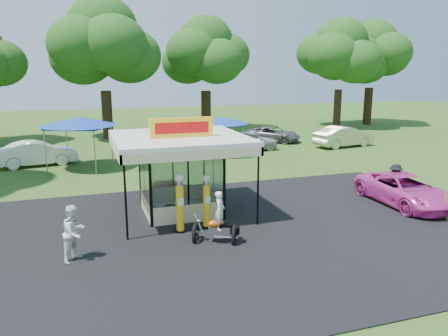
{
  "coord_description": "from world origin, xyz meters",
  "views": [
    {
      "loc": [
        -5.88,
        -12.81,
        6.07
      ],
      "look_at": [
        -0.34,
        4.0,
        2.08
      ],
      "focal_mm": 35.0,
      "sensor_mm": 36.0,
      "label": 1
    }
  ],
  "objects_px": {
    "bg_car_c": "(248,141)",
    "bg_car_e": "(344,136)",
    "bg_car_a": "(37,153)",
    "bg_car_d": "(273,134)",
    "kiosk_car": "(171,189)",
    "gas_pump_left": "(180,205)",
    "spectator_east_a": "(395,182)",
    "pink_sedan": "(405,190)",
    "spectator_west": "(74,233)",
    "bg_car_b": "(146,144)",
    "tent_west": "(78,122)",
    "motorcycle": "(218,222)",
    "gas_pump_right": "(207,203)",
    "gas_station_kiosk": "(180,173)",
    "tent_east": "(220,121)"
  },
  "relations": [
    {
      "from": "motorcycle",
      "to": "bg_car_d",
      "type": "height_order",
      "value": "motorcycle"
    },
    {
      "from": "gas_pump_right",
      "to": "tent_east",
      "type": "xyz_separation_m",
      "value": [
        5.12,
        14.2,
        1.48
      ]
    },
    {
      "from": "bg_car_b",
      "to": "gas_pump_right",
      "type": "bearing_deg",
      "value": -176.37
    },
    {
      "from": "gas_station_kiosk",
      "to": "spectator_west",
      "type": "height_order",
      "value": "gas_station_kiosk"
    },
    {
      "from": "bg_car_c",
      "to": "bg_car_e",
      "type": "relative_size",
      "value": 0.9
    },
    {
      "from": "spectator_east_a",
      "to": "bg_car_a",
      "type": "height_order",
      "value": "spectator_east_a"
    },
    {
      "from": "bg_car_b",
      "to": "tent_west",
      "type": "bearing_deg",
      "value": 134.58
    },
    {
      "from": "gas_pump_left",
      "to": "tent_west",
      "type": "bearing_deg",
      "value": 105.05
    },
    {
      "from": "spectator_west",
      "to": "tent_east",
      "type": "height_order",
      "value": "tent_east"
    },
    {
      "from": "spectator_west",
      "to": "bg_car_d",
      "type": "xyz_separation_m",
      "value": [
        16.11,
        20.0,
        -0.28
      ]
    },
    {
      "from": "bg_car_b",
      "to": "bg_car_e",
      "type": "height_order",
      "value": "bg_car_e"
    },
    {
      "from": "bg_car_b",
      "to": "tent_west",
      "type": "relative_size",
      "value": 0.98
    },
    {
      "from": "motorcycle",
      "to": "spectator_west",
      "type": "bearing_deg",
      "value": -155.87
    },
    {
      "from": "gas_station_kiosk",
      "to": "bg_car_a",
      "type": "relative_size",
      "value": 1.11
    },
    {
      "from": "kiosk_car",
      "to": "bg_car_c",
      "type": "bearing_deg",
      "value": -37.37
    },
    {
      "from": "bg_car_d",
      "to": "tent_west",
      "type": "height_order",
      "value": "tent_west"
    },
    {
      "from": "pink_sedan",
      "to": "bg_car_b",
      "type": "distance_m",
      "value": 19.14
    },
    {
      "from": "gas_pump_right",
      "to": "bg_car_e",
      "type": "relative_size",
      "value": 0.42
    },
    {
      "from": "spectator_west",
      "to": "bg_car_d",
      "type": "bearing_deg",
      "value": 0.28
    },
    {
      "from": "gas_pump_left",
      "to": "kiosk_car",
      "type": "xyz_separation_m",
      "value": [
        0.54,
        4.56,
        -0.62
      ]
    },
    {
      "from": "kiosk_car",
      "to": "bg_car_d",
      "type": "relative_size",
      "value": 0.6
    },
    {
      "from": "gas_pump_left",
      "to": "bg_car_e",
      "type": "relative_size",
      "value": 0.45
    },
    {
      "from": "spectator_east_a",
      "to": "bg_car_a",
      "type": "distance_m",
      "value": 21.59
    },
    {
      "from": "gas_pump_left",
      "to": "tent_west",
      "type": "relative_size",
      "value": 0.49
    },
    {
      "from": "gas_pump_left",
      "to": "motorcycle",
      "type": "height_order",
      "value": "gas_pump_left"
    },
    {
      "from": "spectator_west",
      "to": "bg_car_e",
      "type": "bearing_deg",
      "value": -12.95
    },
    {
      "from": "spectator_east_a",
      "to": "bg_car_e",
      "type": "relative_size",
      "value": 0.34
    },
    {
      "from": "pink_sedan",
      "to": "spectator_west",
      "type": "distance_m",
      "value": 14.41
    },
    {
      "from": "bg_car_a",
      "to": "bg_car_d",
      "type": "distance_m",
      "value": 18.92
    },
    {
      "from": "gas_pump_right",
      "to": "bg_car_b",
      "type": "distance_m",
      "value": 16.75
    },
    {
      "from": "bg_car_e",
      "to": "tent_east",
      "type": "bearing_deg",
      "value": 81.4
    },
    {
      "from": "bg_car_d",
      "to": "tent_west",
      "type": "bearing_deg",
      "value": 152.94
    },
    {
      "from": "pink_sedan",
      "to": "motorcycle",
      "type": "bearing_deg",
      "value": -169.09
    },
    {
      "from": "bg_car_e",
      "to": "pink_sedan",
      "type": "bearing_deg",
      "value": 146.84
    },
    {
      "from": "spectator_east_a",
      "to": "bg_car_c",
      "type": "bearing_deg",
      "value": -104.88
    },
    {
      "from": "gas_pump_left",
      "to": "bg_car_e",
      "type": "distance_m",
      "value": 22.2
    },
    {
      "from": "spectator_west",
      "to": "motorcycle",
      "type": "bearing_deg",
      "value": -51.68
    },
    {
      "from": "bg_car_a",
      "to": "tent_west",
      "type": "distance_m",
      "value": 3.82
    },
    {
      "from": "gas_pump_right",
      "to": "bg_car_e",
      "type": "xyz_separation_m",
      "value": [
        15.62,
        14.44,
        -0.19
      ]
    },
    {
      "from": "gas_station_kiosk",
      "to": "spectator_east_a",
      "type": "bearing_deg",
      "value": -7.21
    },
    {
      "from": "bg_car_d",
      "to": "kiosk_car",
      "type": "bearing_deg",
      "value": -176.88
    },
    {
      "from": "kiosk_car",
      "to": "spectator_east_a",
      "type": "height_order",
      "value": "spectator_east_a"
    },
    {
      "from": "motorcycle",
      "to": "bg_car_d",
      "type": "xyz_separation_m",
      "value": [
        11.27,
        20.07,
        -0.12
      ]
    },
    {
      "from": "kiosk_car",
      "to": "pink_sedan",
      "type": "height_order",
      "value": "pink_sedan"
    },
    {
      "from": "bg_car_d",
      "to": "tent_east",
      "type": "height_order",
      "value": "tent_east"
    },
    {
      "from": "kiosk_car",
      "to": "pink_sedan",
      "type": "bearing_deg",
      "value": -113.42
    },
    {
      "from": "gas_pump_right",
      "to": "tent_east",
      "type": "height_order",
      "value": "tent_east"
    },
    {
      "from": "motorcycle",
      "to": "tent_west",
      "type": "xyz_separation_m",
      "value": [
        -4.53,
        14.35,
        2.16
      ]
    },
    {
      "from": "bg_car_a",
      "to": "spectator_west",
      "type": "bearing_deg",
      "value": 178.62
    },
    {
      "from": "gas_pump_left",
      "to": "bg_car_c",
      "type": "relative_size",
      "value": 0.5
    }
  ]
}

